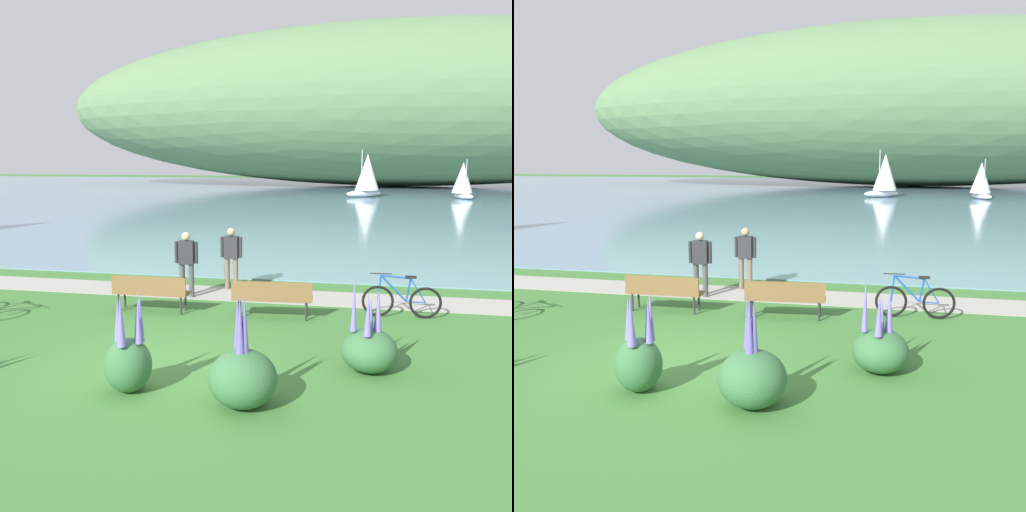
% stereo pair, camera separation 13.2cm
% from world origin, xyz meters
% --- Properties ---
extents(ground_plane, '(200.00, 200.00, 0.00)m').
position_xyz_m(ground_plane, '(0.00, 0.00, 0.00)').
color(ground_plane, '#3D7533').
extents(bay_water, '(180.00, 80.00, 0.04)m').
position_xyz_m(bay_water, '(0.00, 47.04, 0.02)').
color(bay_water, '#6B8EA8').
rests_on(bay_water, ground).
extents(distant_hillside, '(86.30, 28.00, 19.67)m').
position_xyz_m(distant_hillside, '(6.86, 63.76, 9.87)').
color(distant_hillside, '#567A4C').
rests_on(distant_hillside, bay_water).
extents(shoreline_path, '(60.00, 1.50, 0.01)m').
position_xyz_m(shoreline_path, '(0.00, 5.26, 0.01)').
color(shoreline_path, '#A39E93').
rests_on(shoreline_path, ground).
extents(park_bench_near_camera, '(1.80, 0.50, 0.88)m').
position_xyz_m(park_bench_near_camera, '(-1.50, 3.22, 0.52)').
color(park_bench_near_camera, brown).
rests_on(park_bench_near_camera, ground).
extents(park_bench_further_along, '(1.83, 0.61, 0.88)m').
position_xyz_m(park_bench_further_along, '(1.38, 3.24, 0.52)').
color(park_bench_further_along, brown).
rests_on(park_bench_further_along, ground).
extents(bicycle_beside_path, '(1.77, 0.14, 1.01)m').
position_xyz_m(bicycle_beside_path, '(4.22, 3.92, 0.40)').
color(bicycle_beside_path, black).
rests_on(bicycle_beside_path, ground).
extents(person_at_shoreline, '(0.61, 0.23, 1.71)m').
position_xyz_m(person_at_shoreline, '(-0.19, 5.75, 0.98)').
color(person_at_shoreline, '#72604C').
rests_on(person_at_shoreline, ground).
extents(person_on_the_grass, '(0.61, 0.25, 1.71)m').
position_xyz_m(person_on_the_grass, '(-1.11, 4.71, 0.98)').
color(person_on_the_grass, '#4C4C51').
rests_on(person_on_the_grass, ground).
extents(echium_bush_closest_to_camera, '(0.95, 0.95, 1.62)m').
position_xyz_m(echium_bush_closest_to_camera, '(3.51, 0.50, 0.41)').
color(echium_bush_closest_to_camera, '#386B3D').
rests_on(echium_bush_closest_to_camera, ground).
extents(echium_bush_beside_closest, '(0.73, 0.73, 1.67)m').
position_xyz_m(echium_bush_beside_closest, '(-0.12, -1.07, 0.52)').
color(echium_bush_beside_closest, '#386B3D').
rests_on(echium_bush_beside_closest, ground).
extents(echium_bush_mid_cluster, '(1.01, 1.01, 1.68)m').
position_xyz_m(echium_bush_mid_cluster, '(1.72, -1.22, 0.48)').
color(echium_bush_mid_cluster, '#386B3D').
rests_on(echium_bush_mid_cluster, ground).
extents(sailboat_nearest_to_shore, '(2.25, 3.01, 3.43)m').
position_xyz_m(sailboat_nearest_to_shore, '(11.37, 42.17, 1.65)').
color(sailboat_nearest_to_shore, white).
rests_on(sailboat_nearest_to_shore, bay_water).
extents(sailboat_mid_bay, '(3.53, 3.13, 4.23)m').
position_xyz_m(sailboat_mid_bay, '(3.19, 42.77, 2.03)').
color(sailboat_mid_bay, white).
rests_on(sailboat_mid_bay, bay_water).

